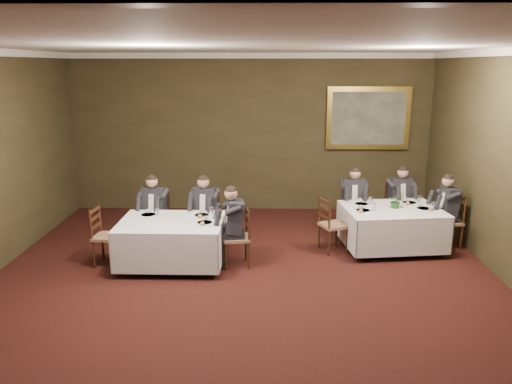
{
  "coord_description": "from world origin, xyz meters",
  "views": [
    {
      "loc": [
        0.29,
        -6.15,
        3.25
      ],
      "look_at": [
        0.17,
        2.06,
        1.15
      ],
      "focal_mm": 35.0,
      "sensor_mm": 36.0,
      "label": 1
    }
  ],
  "objects_px": {
    "chair_main_endright": "(448,232)",
    "chair_sec_backright": "(206,232)",
    "table_main": "(391,225)",
    "diner_main_backleft": "(353,209)",
    "chair_main_endleft": "(332,236)",
    "diner_sec_backleft": "(156,220)",
    "diner_sec_endright": "(236,236)",
    "chair_sec_endleft": "(108,248)",
    "chair_sec_endright": "(237,249)",
    "painting": "(368,118)",
    "candlestick": "(403,198)",
    "chair_main_backleft": "(352,220)",
    "chair_sec_backleft": "(157,231)",
    "table_second": "(172,239)",
    "diner_main_backright": "(398,208)",
    "diner_main_endright": "(449,220)",
    "centerpiece": "(396,200)",
    "chair_main_backright": "(397,219)",
    "diner_sec_backright": "(206,220)"
  },
  "relations": [
    {
      "from": "chair_main_endleft",
      "to": "diner_sec_backleft",
      "type": "xyz_separation_m",
      "value": [
        -3.2,
        0.2,
        0.23
      ]
    },
    {
      "from": "chair_main_endleft",
      "to": "diner_sec_backleft",
      "type": "bearing_deg",
      "value": -114.98
    },
    {
      "from": "chair_main_endleft",
      "to": "candlestick",
      "type": "height_order",
      "value": "candlestick"
    },
    {
      "from": "chair_main_endright",
      "to": "chair_sec_backright",
      "type": "distance_m",
      "value": 4.43
    },
    {
      "from": "chair_sec_backleft",
      "to": "diner_sec_endright",
      "type": "relative_size",
      "value": 0.74
    },
    {
      "from": "chair_main_backleft",
      "to": "chair_main_endright",
      "type": "relative_size",
      "value": 1.0
    },
    {
      "from": "chair_main_endright",
      "to": "chair_sec_backright",
      "type": "xyz_separation_m",
      "value": [
        -4.43,
        -0.06,
        0.0
      ]
    },
    {
      "from": "table_second",
      "to": "painting",
      "type": "height_order",
      "value": "painting"
    },
    {
      "from": "diner_sec_endright",
      "to": "painting",
      "type": "xyz_separation_m",
      "value": [
        2.75,
        3.33,
        1.59
      ]
    },
    {
      "from": "centerpiece",
      "to": "chair_sec_endright",
      "type": "bearing_deg",
      "value": -163.36
    },
    {
      "from": "table_main",
      "to": "diner_main_backleft",
      "type": "xyz_separation_m",
      "value": [
        -0.56,
        0.81,
        0.06
      ]
    },
    {
      "from": "diner_main_backleft",
      "to": "chair_main_endleft",
      "type": "bearing_deg",
      "value": 62.85
    },
    {
      "from": "chair_main_endleft",
      "to": "diner_sec_endright",
      "type": "height_order",
      "value": "diner_sec_endright"
    },
    {
      "from": "diner_main_backleft",
      "to": "chair_sec_backright",
      "type": "bearing_deg",
      "value": 16.44
    },
    {
      "from": "chair_main_backleft",
      "to": "diner_sec_endright",
      "type": "height_order",
      "value": "diner_sec_endright"
    },
    {
      "from": "diner_main_backright",
      "to": "diner_main_endright",
      "type": "relative_size",
      "value": 1.0
    },
    {
      "from": "diner_main_backleft",
      "to": "chair_main_backright",
      "type": "distance_m",
      "value": 0.94
    },
    {
      "from": "table_second",
      "to": "diner_sec_endright",
      "type": "bearing_deg",
      "value": -0.59
    },
    {
      "from": "table_second",
      "to": "chair_main_backright",
      "type": "relative_size",
      "value": 1.72
    },
    {
      "from": "chair_main_backright",
      "to": "centerpiece",
      "type": "distance_m",
      "value": 1.13
    },
    {
      "from": "table_second",
      "to": "centerpiece",
      "type": "xyz_separation_m",
      "value": [
        3.88,
        0.83,
        0.46
      ]
    },
    {
      "from": "chair_sec_backright",
      "to": "table_second",
      "type": "bearing_deg",
      "value": 74.41
    },
    {
      "from": "table_second",
      "to": "chair_sec_endright",
      "type": "height_order",
      "value": "chair_sec_endright"
    },
    {
      "from": "diner_sec_backright",
      "to": "chair_sec_endleft",
      "type": "distance_m",
      "value": 1.78
    },
    {
      "from": "chair_main_backright",
      "to": "chair_sec_backright",
      "type": "height_order",
      "value": "same"
    },
    {
      "from": "chair_sec_endright",
      "to": "painting",
      "type": "xyz_separation_m",
      "value": [
        2.74,
        3.33,
        1.82
      ]
    },
    {
      "from": "diner_sec_endright",
      "to": "chair_main_backleft",
      "type": "bearing_deg",
      "value": -61.33
    },
    {
      "from": "chair_main_endleft",
      "to": "chair_sec_endright",
      "type": "relative_size",
      "value": 1.0
    },
    {
      "from": "chair_sec_endright",
      "to": "chair_sec_endleft",
      "type": "relative_size",
      "value": 1.0
    },
    {
      "from": "chair_sec_endleft",
      "to": "candlestick",
      "type": "height_order",
      "value": "candlestick"
    },
    {
      "from": "centerpiece",
      "to": "diner_main_endright",
      "type": "bearing_deg",
      "value": 5.69
    },
    {
      "from": "chair_main_backright",
      "to": "centerpiece",
      "type": "xyz_separation_m",
      "value": [
        -0.29,
        -0.9,
        0.62
      ]
    },
    {
      "from": "centerpiece",
      "to": "chair_sec_backright",
      "type": "bearing_deg",
      "value": 179.26
    },
    {
      "from": "diner_sec_backleft",
      "to": "candlestick",
      "type": "height_order",
      "value": "diner_sec_backleft"
    },
    {
      "from": "chair_sec_backright",
      "to": "diner_sec_endright",
      "type": "distance_m",
      "value": 1.09
    },
    {
      "from": "table_second",
      "to": "diner_main_endright",
      "type": "xyz_separation_m",
      "value": [
        4.88,
        0.93,
        0.06
      ]
    },
    {
      "from": "chair_sec_backright",
      "to": "chair_sec_endright",
      "type": "distance_m",
      "value": 1.07
    },
    {
      "from": "chair_main_backleft",
      "to": "chair_sec_backleft",
      "type": "height_order",
      "value": "same"
    },
    {
      "from": "table_second",
      "to": "diner_sec_backright",
      "type": "relative_size",
      "value": 1.28
    },
    {
      "from": "chair_main_endleft",
      "to": "diner_sec_backleft",
      "type": "height_order",
      "value": "diner_sec_backleft"
    },
    {
      "from": "chair_main_endleft",
      "to": "chair_sec_endleft",
      "type": "relative_size",
      "value": 1.0
    },
    {
      "from": "diner_main_endright",
      "to": "chair_main_endright",
      "type": "bearing_deg",
      "value": -90.0
    },
    {
      "from": "diner_sec_endright",
      "to": "chair_sec_backright",
      "type": "bearing_deg",
      "value": 26.25
    },
    {
      "from": "table_main",
      "to": "candlestick",
      "type": "height_order",
      "value": "candlestick"
    },
    {
      "from": "chair_main_endleft",
      "to": "chair_sec_backleft",
      "type": "relative_size",
      "value": 1.0
    },
    {
      "from": "table_second",
      "to": "chair_main_endright",
      "type": "height_order",
      "value": "chair_main_endright"
    },
    {
      "from": "chair_main_endleft",
      "to": "chair_sec_endright",
      "type": "height_order",
      "value": "same"
    },
    {
      "from": "chair_sec_backright",
      "to": "candlestick",
      "type": "xyz_separation_m",
      "value": [
        3.54,
        -0.0,
        0.65
      ]
    },
    {
      "from": "chair_sec_backright",
      "to": "painting",
      "type": "relative_size",
      "value": 0.55
    },
    {
      "from": "diner_main_backright",
      "to": "chair_sec_backleft",
      "type": "relative_size",
      "value": 1.35
    }
  ]
}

